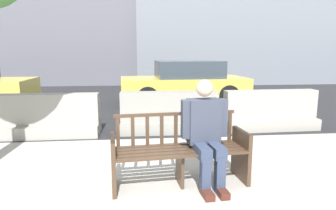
{
  "coord_description": "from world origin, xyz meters",
  "views": [
    {
      "loc": [
        0.16,
        -2.87,
        1.66
      ],
      "look_at": [
        0.66,
        2.16,
        0.75
      ],
      "focal_mm": 32.0,
      "sensor_mm": 36.0,
      "label": 1
    }
  ],
  "objects_px": {
    "jersey_barrier_left": "(48,119)",
    "car_taxi_near": "(185,82)",
    "jersey_barrier_centre": "(169,115)",
    "street_bench": "(179,153)",
    "seated_person": "(206,131)",
    "jersey_barrier_right": "(270,113)"
  },
  "relations": [
    {
      "from": "jersey_barrier_left",
      "to": "jersey_barrier_right",
      "type": "relative_size",
      "value": 0.99
    },
    {
      "from": "seated_person",
      "to": "jersey_barrier_left",
      "type": "height_order",
      "value": "seated_person"
    },
    {
      "from": "street_bench",
      "to": "jersey_barrier_left",
      "type": "distance_m",
      "value": 3.33
    },
    {
      "from": "street_bench",
      "to": "seated_person",
      "type": "bearing_deg",
      "value": -4.65
    },
    {
      "from": "jersey_barrier_left",
      "to": "jersey_barrier_right",
      "type": "xyz_separation_m",
      "value": [
        4.61,
        0.11,
        0.0
      ]
    },
    {
      "from": "jersey_barrier_left",
      "to": "car_taxi_near",
      "type": "relative_size",
      "value": 0.48
    },
    {
      "from": "seated_person",
      "to": "jersey_barrier_left",
      "type": "bearing_deg",
      "value": 136.97
    },
    {
      "from": "jersey_barrier_left",
      "to": "car_taxi_near",
      "type": "distance_m",
      "value": 4.95
    },
    {
      "from": "street_bench",
      "to": "jersey_barrier_centre",
      "type": "height_order",
      "value": "street_bench"
    },
    {
      "from": "jersey_barrier_centre",
      "to": "jersey_barrier_left",
      "type": "height_order",
      "value": "same"
    },
    {
      "from": "jersey_barrier_centre",
      "to": "jersey_barrier_right",
      "type": "bearing_deg",
      "value": 0.45
    },
    {
      "from": "street_bench",
      "to": "car_taxi_near",
      "type": "xyz_separation_m",
      "value": [
        1.02,
        6.08,
        0.29
      ]
    },
    {
      "from": "jersey_barrier_right",
      "to": "car_taxi_near",
      "type": "bearing_deg",
      "value": 110.11
    },
    {
      "from": "seated_person",
      "to": "jersey_barrier_right",
      "type": "bearing_deg",
      "value": 51.99
    },
    {
      "from": "jersey_barrier_centre",
      "to": "jersey_barrier_left",
      "type": "distance_m",
      "value": 2.42
    },
    {
      "from": "jersey_barrier_centre",
      "to": "car_taxi_near",
      "type": "distance_m",
      "value": 3.7
    },
    {
      "from": "seated_person",
      "to": "jersey_barrier_centre",
      "type": "xyz_separation_m",
      "value": [
        -0.2,
        2.54,
        -0.35
      ]
    },
    {
      "from": "street_bench",
      "to": "car_taxi_near",
      "type": "height_order",
      "value": "car_taxi_near"
    },
    {
      "from": "seated_person",
      "to": "jersey_barrier_centre",
      "type": "height_order",
      "value": "seated_person"
    },
    {
      "from": "seated_person",
      "to": "car_taxi_near",
      "type": "xyz_separation_m",
      "value": [
        0.69,
        6.11,
        -0.01
      ]
    },
    {
      "from": "jersey_barrier_centre",
      "to": "car_taxi_near",
      "type": "relative_size",
      "value": 0.49
    },
    {
      "from": "jersey_barrier_centre",
      "to": "jersey_barrier_right",
      "type": "relative_size",
      "value": 0.99
    }
  ]
}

